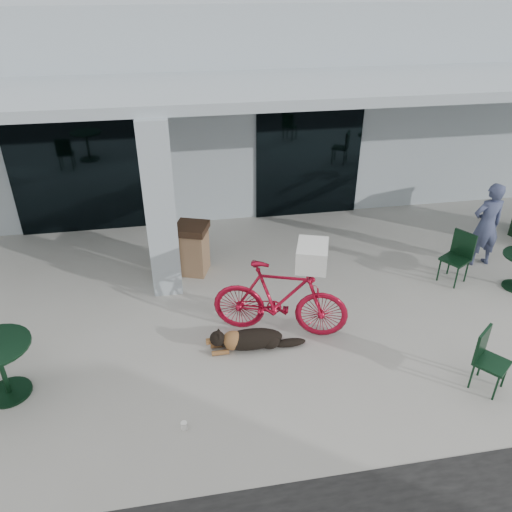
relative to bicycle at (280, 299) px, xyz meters
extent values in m
plane|color=#A6A49C|center=(-0.23, -0.70, -0.64)|extent=(80.00, 80.00, 0.00)
cube|color=#A5B2BB|center=(-0.23, 7.80, 1.61)|extent=(22.00, 7.00, 4.50)
cube|color=black|center=(-3.43, 4.28, 0.71)|extent=(2.80, 0.06, 2.70)
cube|color=black|center=(1.57, 4.28, 0.71)|extent=(2.40, 0.06, 2.70)
cube|color=#A5B2BB|center=(-1.73, 1.60, 0.92)|extent=(0.50, 0.50, 3.12)
cube|color=#A5B2BB|center=(-0.23, 2.90, 2.57)|extent=(22.00, 2.80, 0.18)
imported|color=#A70D27|center=(0.00, 0.00, 0.00)|extent=(2.20, 1.25, 1.27)
cube|color=white|center=(0.43, -0.15, 0.81)|extent=(0.61, 0.71, 0.35)
cylinder|color=white|center=(-1.61, -1.71, -0.59)|extent=(0.09, 0.09, 0.10)
imported|color=#3F476A|center=(4.33, 1.43, 0.21)|extent=(0.62, 0.41, 1.69)
camera|label=1|loc=(-1.46, -6.20, 4.44)|focal=35.00mm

